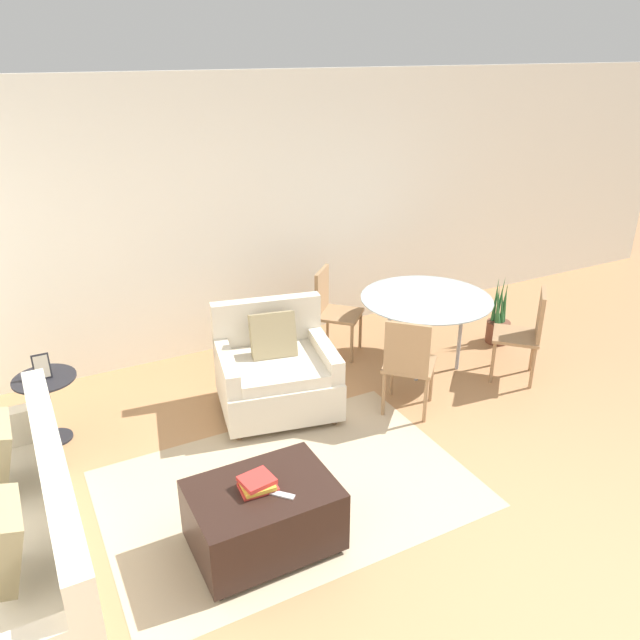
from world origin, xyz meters
TOP-DOWN VIEW (x-y plane):
  - ground_plane at (0.00, 0.00)m, footprint 20.00×20.00m
  - wall_back at (0.00, 3.36)m, footprint 12.00×0.06m
  - area_rug at (-0.85, 0.89)m, footprint 2.59×1.79m
  - couch at (-2.65, 0.77)m, footprint 0.85×2.09m
  - armchair at (-0.46, 1.97)m, footprint 1.13×1.06m
  - ottoman at (-1.23, 0.46)m, footprint 0.89×0.63m
  - book_stack at (-1.26, 0.46)m, footprint 0.24×0.20m
  - tv_remote_primary at (-1.15, 0.34)m, footprint 0.14×0.15m
  - side_table at (-2.27, 2.35)m, footprint 0.48×0.48m
  - picture_frame at (-2.27, 2.35)m, footprint 0.13×0.07m
  - dining_table at (1.16, 2.01)m, footprint 1.27×1.27m
  - dining_chair_near_left at (0.48, 1.34)m, footprint 0.59×0.59m
  - dining_chair_near_right at (1.84, 1.34)m, footprint 0.59×0.59m
  - dining_chair_far_left at (0.48, 2.69)m, footprint 0.59×0.59m
  - potted_plant_small at (2.19, 2.06)m, footprint 0.25×0.25m

SIDE VIEW (x-z plane):
  - ground_plane at x=0.00m, z-range 0.00..0.00m
  - area_rug at x=-0.85m, z-range 0.00..0.01m
  - potted_plant_small at x=2.19m, z-range -0.15..0.59m
  - ottoman at x=-1.23m, z-range 0.02..0.48m
  - couch at x=-2.65m, z-range -0.15..0.76m
  - armchair at x=-0.46m, z-range -0.11..0.80m
  - side_table at x=-2.27m, z-range 0.12..0.69m
  - tv_remote_primary at x=-1.15m, z-range 0.46..0.47m
  - book_stack at x=-1.26m, z-range 0.46..0.53m
  - dining_chair_near_left at x=0.48m, z-range 0.07..0.97m
  - dining_chair_near_right at x=1.84m, z-range 0.07..0.97m
  - dining_chair_far_left at x=0.48m, z-range 0.07..0.97m
  - dining_table at x=1.16m, z-range 0.30..1.02m
  - picture_frame at x=-2.27m, z-range 0.57..0.77m
  - wall_back at x=0.00m, z-range 0.00..2.75m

